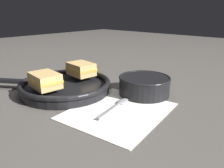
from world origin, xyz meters
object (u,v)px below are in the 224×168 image
(skillet, at_px, (65,86))
(spoon, at_px, (119,104))
(sandwich_near_left, at_px, (45,80))
(soup_bowl, at_px, (144,84))
(sandwich_near_right, at_px, (81,69))

(skillet, bearing_deg, spoon, -81.58)
(sandwich_near_left, bearing_deg, soup_bowl, -40.34)
(skillet, height_order, sandwich_near_left, sandwich_near_left)
(soup_bowl, distance_m, spoon, 0.13)
(spoon, xyz_separation_m, sandwich_near_right, (0.05, 0.23, 0.06))
(sandwich_near_left, distance_m, sandwich_near_right, 0.17)
(sandwich_near_left, relative_size, sandwich_near_right, 1.00)
(spoon, height_order, skillet, skillet)
(soup_bowl, distance_m, sandwich_near_left, 0.32)
(spoon, height_order, sandwich_near_left, sandwich_near_left)
(spoon, bearing_deg, soup_bowl, -11.10)
(soup_bowl, distance_m, skillet, 0.28)
(soup_bowl, relative_size, sandwich_near_left, 1.57)
(spoon, height_order, sandwich_near_right, sandwich_near_right)
(soup_bowl, height_order, skillet, soup_bowl)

